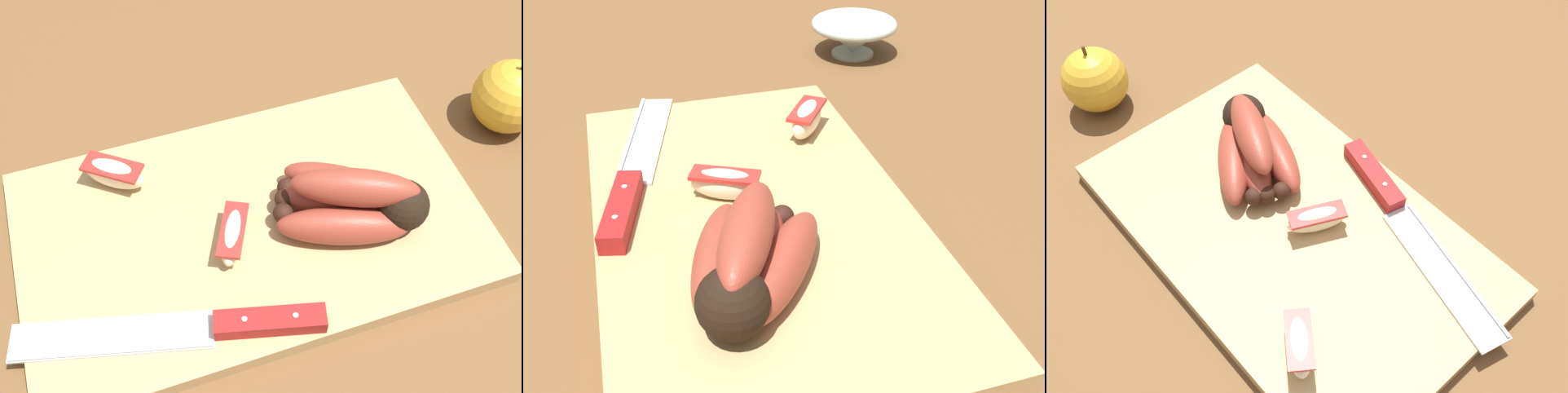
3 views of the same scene
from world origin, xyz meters
TOP-DOWN VIEW (x-y plane):
  - ground_plane at (0.00, 0.00)m, footprint 6.00×6.00m
  - cutting_board at (0.01, 0.02)m, footprint 0.46×0.28m
  - banana_bunch at (0.11, -0.01)m, footprint 0.15×0.14m
  - chefs_knife at (-0.06, -0.08)m, footprint 0.28×0.10m
  - apple_wedge_near at (-0.02, -0.00)m, footprint 0.05×0.07m
  - apple_wedge_middle at (-0.11, 0.11)m, footprint 0.07×0.06m
  - ceramic_bowl at (-0.35, 0.26)m, footprint 0.12×0.12m

SIDE VIEW (x-z plane):
  - ground_plane at x=0.00m, z-range 0.00..0.00m
  - cutting_board at x=0.01m, z-range 0.00..0.02m
  - chefs_knife at x=-0.06m, z-range 0.02..0.04m
  - ceramic_bowl at x=-0.35m, z-range 0.00..0.06m
  - apple_wedge_near at x=-0.02m, z-range 0.02..0.05m
  - apple_wedge_middle at x=-0.11m, z-range 0.02..0.06m
  - banana_bunch at x=0.11m, z-range 0.01..0.08m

